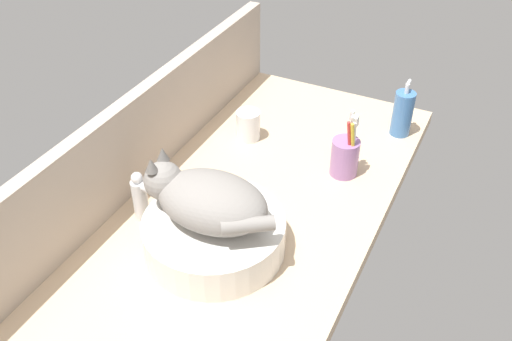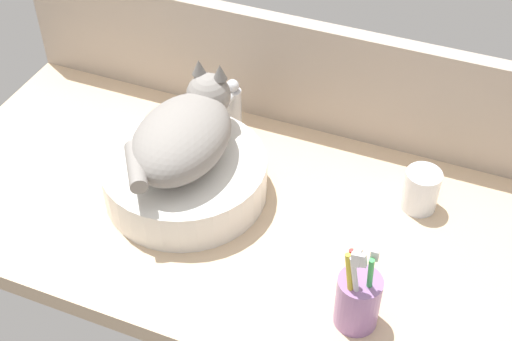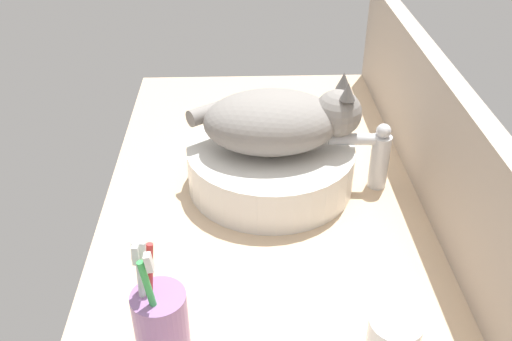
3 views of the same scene
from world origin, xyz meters
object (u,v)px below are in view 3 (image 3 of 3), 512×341
at_px(sink_basin, 272,166).
at_px(faucet, 374,153).
at_px(toothbrush_cup, 160,321).
at_px(cat, 280,120).

xyz_separation_m(sink_basin, faucet, (0.01, 0.19, 0.03)).
bearing_deg(toothbrush_cup, cat, 154.76).
height_order(sink_basin, cat, cat).
bearing_deg(cat, toothbrush_cup, -25.24).
distance_m(faucet, toothbrush_cup, 0.53).
height_order(sink_basin, toothbrush_cup, toothbrush_cup).
xyz_separation_m(cat, faucet, (0.01, 0.18, -0.07)).
bearing_deg(sink_basin, cat, 93.66).
height_order(cat, faucet, cat).
bearing_deg(faucet, cat, -94.02).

